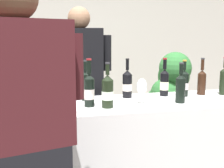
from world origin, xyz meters
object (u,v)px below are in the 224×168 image
Objects in this scene: wine_bottle_6 at (108,91)px; wine_bottle_1 at (202,81)px; wine_bottle_11 at (86,85)px; wine_glass at (142,87)px; wine_bottle_8 at (41,93)px; person_server at (80,100)px; wine_bottle_0 at (224,80)px; potted_shrub at (169,91)px; wine_bottle_7 at (20,97)px; wine_bottle_10 at (181,87)px; wine_bottle_4 at (127,84)px; wine_bottle_2 at (164,82)px; wine_bottle_3 at (184,83)px; wine_bottle_5 at (89,90)px.

wine_bottle_1 is at bearing 15.73° from wine_bottle_6.
wine_bottle_11 is at bearing 178.43° from wine_bottle_1.
wine_bottle_8 is at bearing 176.75° from wine_glass.
wine_glass is 0.11× the size of person_server.
wine_bottle_1 is 1.01× the size of wine_bottle_11.
potted_shrub is (0.02, 1.10, -0.30)m from wine_bottle_0.
wine_bottle_7 is at bearing -124.04° from person_server.
wine_bottle_10 is 0.31m from wine_glass.
wine_bottle_0 is 1.02× the size of wine_bottle_4.
wine_bottle_2 reaches higher than wine_bottle_3.
wine_glass is (-0.65, -0.21, 0.01)m from wine_bottle_1.
wine_bottle_3 is at bearing -7.32° from wine_bottle_4.
wine_bottle_10 reaches higher than wine_glass.
wine_bottle_3 is 0.95× the size of wine_bottle_4.
wine_bottle_1 reaches higher than wine_bottle_3.
wine_glass is at bearing 4.15° from wine_bottle_7.
person_server reaches higher than wine_bottle_7.
wine_bottle_1 is 0.96m from wine_bottle_6.
wine_bottle_6 is 0.60m from wine_bottle_7.
potted_shrub reaches higher than wine_bottle_4.
wine_bottle_5 reaches higher than wine_bottle_7.
wine_bottle_3 is 0.28m from wine_bottle_10.
wine_bottle_1 is at bearing 6.87° from wine_bottle_8.
wine_bottle_5 is at bearing -169.44° from wine_bottle_1.
wine_bottle_3 is at bearing 175.46° from wine_bottle_0.
wine_bottle_2 is at bearing 14.61° from wine_bottle_7.
person_server is (0.02, 0.44, -0.22)m from wine_bottle_11.
potted_shrub reaches higher than wine_bottle_0.
wine_bottle_8 is at bearing 175.30° from wine_bottle_5.
potted_shrub is at bearing 39.23° from wine_bottle_11.
wine_bottle_6 is 0.77m from person_server.
wine_bottle_4 is 0.39m from wine_bottle_6.
wine_bottle_5 is 1.09× the size of wine_bottle_8.
wine_bottle_2 is at bearing 10.93° from wine_bottle_8.
wine_bottle_0 is 0.85m from wine_glass.
wine_glass is (-0.30, 0.04, 0.00)m from wine_bottle_10.
wine_bottle_4 is at bearing 139.25° from wine_bottle_10.
wine_bottle_6 is at bearing -164.27° from wine_bottle_1.
wine_bottle_11 reaches higher than wine_bottle_8.
wine_bottle_1 is at bearing 6.45° from wine_bottle_3.
wine_bottle_6 is at bearing -28.55° from wine_bottle_5.
wine_bottle_11 is at bearing -179.52° from wine_bottle_2.
wine_bottle_8 is at bearing -173.13° from wine_bottle_1.
wine_bottle_2 reaches higher than wine_bottle_11.
wine_bottle_5 reaches higher than wine_bottle_10.
wine_bottle_0 is 1.14m from potted_shrub.
wine_bottle_4 reaches higher than wine_bottle_1.
wine_bottle_2 is at bearing -33.06° from person_server.
wine_bottle_1 is at bearing 165.05° from wine_bottle_0.
wine_bottle_0 is 1.07× the size of wine_bottle_3.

